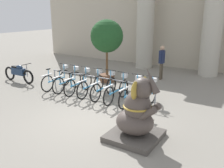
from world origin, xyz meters
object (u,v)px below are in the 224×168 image
bicycle_1 (68,81)px  bicycle_5 (117,90)px  potted_tree (107,38)px  bicycle_7 (147,96)px  bicycle_2 (79,83)px  bicycle_0 (57,79)px  motorcycle (19,73)px  bicycle_4 (104,87)px  bicycle_6 (131,93)px  person_pedestrian (162,59)px  elephant_statue (137,115)px  bicycle_3 (91,85)px

bicycle_1 → bicycle_5: same height
bicycle_5 → potted_tree: (-1.76, 2.06, 1.61)m
bicycle_7 → bicycle_2: bearing=179.6°
bicycle_0 → motorcycle: bearing=-174.9°
bicycle_4 → bicycle_6: bearing=-2.9°
bicycle_1 → person_pedestrian: 4.62m
elephant_statue → motorcycle: elephant_statue is taller
bicycle_6 → bicycle_5: bearing=179.8°
bicycle_0 → bicycle_2: size_ratio=1.00×
bicycle_2 → bicycle_6: same height
bicycle_4 → motorcycle: size_ratio=0.90×
bicycle_6 → bicycle_7: size_ratio=1.00×
bicycle_7 → motorcycle: bearing=-178.3°
bicycle_0 → bicycle_7: (4.17, -0.01, 0.00)m
bicycle_3 → bicycle_7: same height
bicycle_2 → person_pedestrian: size_ratio=1.07×
bicycle_0 → bicycle_3: 1.79m
bicycle_5 → bicycle_7: size_ratio=1.00×
bicycle_1 → bicycle_2: 0.60m
bicycle_1 → bicycle_7: (3.58, -0.03, 0.00)m
bicycle_5 → motorcycle: 5.21m
bicycle_0 → bicycle_2: bearing=0.5°
bicycle_6 → bicycle_1: bearing=179.5°
bicycle_0 → bicycle_4: bearing=1.2°
bicycle_7 → person_pedestrian: 3.93m
bicycle_3 → person_pedestrian: size_ratio=1.07×
motorcycle → potted_tree: potted_tree is taller
bicycle_4 → person_pedestrian: size_ratio=1.07×
bicycle_0 → bicycle_5: size_ratio=1.00×
bicycle_6 → potted_tree: (-2.36, 2.06, 1.61)m
motorcycle → bicycle_2: bearing=3.5°
bicycle_2 → elephant_statue: 4.28m
bicycle_6 → potted_tree: size_ratio=0.62×
elephant_statue → person_pedestrian: bearing=105.3°
bicycle_5 → person_pedestrian: bearing=86.2°
bicycle_7 → elephant_statue: (0.69, -2.18, 0.25)m
bicycle_0 → bicycle_6: size_ratio=1.00×
motorcycle → potted_tree: 4.40m
bicycle_0 → bicycle_4: 2.38m
bicycle_3 → bicycle_2: bearing=-177.5°
bicycle_7 → potted_tree: potted_tree is taller
bicycle_3 → bicycle_6: size_ratio=1.00×
bicycle_0 → bicycle_2: (1.19, 0.01, 0.00)m
bicycle_0 → bicycle_3: bearing=1.2°
bicycle_4 → potted_tree: 2.82m
elephant_statue → bicycle_0: bearing=155.7°
elephant_statue → potted_tree: size_ratio=0.68×
bicycle_0 → bicycle_1: 0.60m
bicycle_4 → bicycle_6: size_ratio=1.00×
bicycle_0 → bicycle_7: 4.17m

